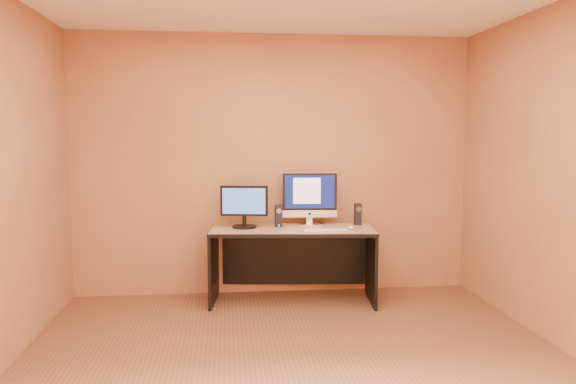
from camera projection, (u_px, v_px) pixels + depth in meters
name	position (u px, v px, depth m)	size (l,w,h in m)	color
floor	(299.00, 371.00, 3.80)	(4.00, 4.00, 0.00)	brown
walls	(300.00, 181.00, 3.68)	(4.00, 4.00, 2.60)	#AD6C46
desk	(293.00, 265.00, 5.38)	(1.54, 0.68, 0.71)	#AF7B57
imac	(310.00, 198.00, 5.54)	(0.55, 0.20, 0.53)	silver
second_monitor	(244.00, 207.00, 5.36)	(0.46, 0.23, 0.41)	black
speaker_left	(279.00, 216.00, 5.44)	(0.07, 0.07, 0.21)	black
speaker_right	(358.00, 214.00, 5.56)	(0.07, 0.07, 0.21)	black
keyboard	(325.00, 230.00, 5.19)	(0.42, 0.11, 0.02)	silver
mouse	(351.00, 227.00, 5.29)	(0.06, 0.10, 0.03)	white
cable_a	(321.00, 223.00, 5.67)	(0.01, 0.01, 0.21)	black
cable_b	(312.00, 223.00, 5.67)	(0.01, 0.01, 0.17)	black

